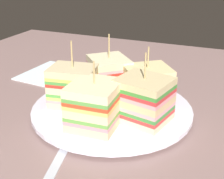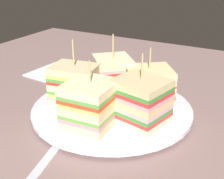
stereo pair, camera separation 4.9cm
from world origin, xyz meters
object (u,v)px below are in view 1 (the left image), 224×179
at_px(plate, 112,110).
at_px(sandwich_wedge_3, 144,100).
at_px(sandwich_wedge_1, 74,86).
at_px(chip_pile, 119,107).
at_px(sandwich_wedge_4, 147,84).
at_px(napkin, 53,73).
at_px(sandwich_wedge_0, 109,75).
at_px(sandwich_wedge_2, 92,104).

bearing_deg(plate, sandwich_wedge_3, 160.43).
bearing_deg(sandwich_wedge_1, chip_pile, -5.36).
bearing_deg(sandwich_wedge_1, sandwich_wedge_4, 20.69).
distance_m(sandwich_wedge_4, napkin, 0.24).
height_order(sandwich_wedge_0, sandwich_wedge_1, sandwich_wedge_1).
xyz_separation_m(sandwich_wedge_0, sandwich_wedge_4, (-0.07, 0.01, -0.00)).
bearing_deg(sandwich_wedge_2, sandwich_wedge_0, 8.56).
height_order(sandwich_wedge_3, sandwich_wedge_4, sandwich_wedge_3).
bearing_deg(sandwich_wedge_0, sandwich_wedge_3, 6.16).
height_order(sandwich_wedge_0, sandwich_wedge_2, sandwich_wedge_0).
distance_m(sandwich_wedge_2, chip_pile, 0.06).
height_order(plate, chip_pile, chip_pile).
distance_m(sandwich_wedge_0, sandwich_wedge_2, 0.12).
relative_size(sandwich_wedge_2, sandwich_wedge_3, 0.93).
height_order(chip_pile, napkin, chip_pile).
bearing_deg(chip_pile, sandwich_wedge_0, -55.37).
distance_m(sandwich_wedge_3, chip_pile, 0.05).
height_order(sandwich_wedge_0, napkin, sandwich_wedge_0).
distance_m(sandwich_wedge_0, chip_pile, 0.08).
bearing_deg(chip_pile, sandwich_wedge_2, 68.01).
distance_m(sandwich_wedge_2, sandwich_wedge_4, 0.11).
xyz_separation_m(sandwich_wedge_2, chip_pile, (-0.02, -0.05, -0.02)).
height_order(plate, sandwich_wedge_0, sandwich_wedge_0).
distance_m(sandwich_wedge_1, chip_pile, 0.08).
bearing_deg(sandwich_wedge_4, plate, 8.66).
height_order(sandwich_wedge_3, napkin, sandwich_wedge_3).
relative_size(sandwich_wedge_1, sandwich_wedge_2, 1.11).
distance_m(plate, sandwich_wedge_2, 0.07).
height_order(sandwich_wedge_4, chip_pile, sandwich_wedge_4).
height_order(sandwich_wedge_2, sandwich_wedge_4, sandwich_wedge_2).
relative_size(sandwich_wedge_3, chip_pile, 1.44).
bearing_deg(chip_pile, sandwich_wedge_4, -116.35).
height_order(plate, napkin, plate).
height_order(sandwich_wedge_4, napkin, sandwich_wedge_4).
relative_size(plate, sandwich_wedge_0, 2.47).
bearing_deg(sandwich_wedge_4, chip_pile, 26.50).
distance_m(sandwich_wedge_3, sandwich_wedge_4, 0.07).
relative_size(sandwich_wedge_2, chip_pile, 1.34).
bearing_deg(plate, sandwich_wedge_1, 14.12).
height_order(sandwich_wedge_1, sandwich_wedge_3, sandwich_wedge_1).
bearing_deg(sandwich_wedge_3, sandwich_wedge_4, -64.51).
bearing_deg(sandwich_wedge_3, sandwich_wedge_1, 9.57).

